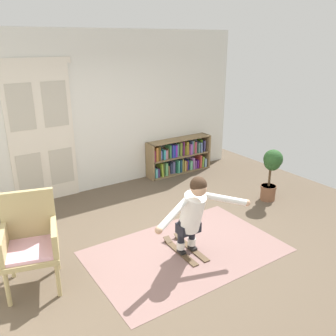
{
  "coord_description": "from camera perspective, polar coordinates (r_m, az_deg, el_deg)",
  "views": [
    {
      "loc": [
        -2.61,
        -3.52,
        2.73
      ],
      "look_at": [
        -0.04,
        0.32,
        1.05
      ],
      "focal_mm": 38.26,
      "sensor_mm": 36.0,
      "label": 1
    }
  ],
  "objects": [
    {
      "name": "ground_plane",
      "position": [
        5.16,
        2.39,
        -11.98
      ],
      "size": [
        7.2,
        7.2,
        0.0
      ],
      "primitive_type": "plane",
      "color": "brown"
    },
    {
      "name": "skis_pair",
      "position": [
        5.01,
        2.72,
        -12.74
      ],
      "size": [
        0.29,
        0.75,
        0.07
      ],
      "color": "#503C28",
      "rests_on": "rug"
    },
    {
      "name": "bookshelf",
      "position": [
        7.65,
        1.65,
        1.73
      ],
      "size": [
        1.49,
        0.3,
        0.74
      ],
      "color": "olive",
      "rests_on": "ground"
    },
    {
      "name": "rug",
      "position": [
        5.0,
        2.9,
        -13.08
      ],
      "size": [
        2.57,
        1.64,
        0.01
      ],
      "primitive_type": "cube",
      "color": "#82635E",
      "rests_on": "ground"
    },
    {
      "name": "person_skier",
      "position": [
        4.58,
        4.02,
        -6.89
      ],
      "size": [
        1.42,
        0.57,
        1.09
      ],
      "color": "white",
      "rests_on": "skis_pair"
    },
    {
      "name": "wicker_chair",
      "position": [
        4.42,
        -21.11,
        -10.54
      ],
      "size": [
        0.74,
        0.74,
        1.1
      ],
      "color": "tan",
      "rests_on": "ground"
    },
    {
      "name": "double_door",
      "position": [
        6.42,
        -19.51,
        5.29
      ],
      "size": [
        1.22,
        0.05,
        2.45
      ],
      "color": "silver",
      "rests_on": "ground"
    },
    {
      "name": "potted_plant",
      "position": [
        6.47,
        16.19,
        -0.05
      ],
      "size": [
        0.37,
        0.35,
        0.95
      ],
      "color": "brown",
      "rests_on": "ground"
    },
    {
      "name": "back_wall",
      "position": [
        6.78,
        -10.62,
        8.73
      ],
      "size": [
        6.0,
        0.1,
        2.9
      ],
      "primitive_type": "cube",
      "color": "silver",
      "rests_on": "ground"
    }
  ]
}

